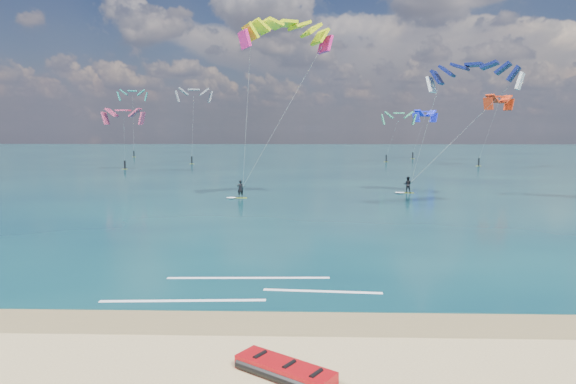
% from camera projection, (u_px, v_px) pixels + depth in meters
% --- Properties ---
extents(ground, '(320.00, 320.00, 0.00)m').
position_uv_depth(ground, '(266.00, 191.00, 54.39)').
color(ground, tan).
rests_on(ground, ground).
extents(wet_sand_strip, '(320.00, 2.40, 0.01)m').
position_uv_depth(wet_sand_strip, '(190.00, 321.00, 17.69)').
color(wet_sand_strip, olive).
rests_on(wet_sand_strip, ground).
extents(sea, '(320.00, 200.00, 0.04)m').
position_uv_depth(sea, '(286.00, 157.00, 117.88)').
color(sea, '#0A2B39').
rests_on(sea, ground).
extents(packed_kite_mid, '(3.23, 2.75, 0.45)m').
position_uv_depth(packed_kite_mid, '(285.00, 377.00, 13.74)').
color(packed_kite_mid, '#AF0C11').
rests_on(packed_kite_mid, ground).
extents(kitesurfer_main, '(11.26, 7.75, 16.72)m').
position_uv_depth(kitesurfer_main, '(263.00, 106.00, 45.09)').
color(kitesurfer_main, '#C8E21A').
rests_on(kitesurfer_main, sea).
extents(kitesurfer_far, '(11.58, 8.53, 13.96)m').
position_uv_depth(kitesurfer_far, '(441.00, 123.00, 48.89)').
color(kitesurfer_far, gold).
rests_on(kitesurfer_far, sea).
extents(shoreline_foam, '(11.03, 3.64, 0.01)m').
position_uv_depth(shoreline_foam, '(246.00, 289.00, 21.16)').
color(shoreline_foam, white).
rests_on(shoreline_foam, ground).
extents(distant_kites, '(76.45, 38.19, 14.92)m').
position_uv_depth(distant_kites, '(283.00, 132.00, 97.01)').
color(distant_kites, '#389C72').
rests_on(distant_kites, ground).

